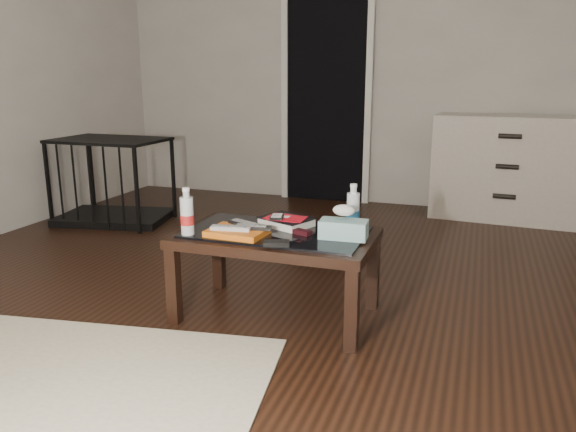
% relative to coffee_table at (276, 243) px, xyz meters
% --- Properties ---
extents(ground, '(5.00, 5.00, 0.00)m').
position_rel_coffee_table_xyz_m(ground, '(-0.11, 0.34, -0.40)').
color(ground, black).
rests_on(ground, ground).
extents(doorway, '(0.90, 0.08, 2.07)m').
position_rel_coffee_table_xyz_m(doorway, '(-0.51, 2.81, 0.63)').
color(doorway, black).
rests_on(doorway, ground).
extents(coffee_table, '(1.00, 0.60, 0.46)m').
position_rel_coffee_table_xyz_m(coffee_table, '(0.00, 0.00, 0.00)').
color(coffee_table, black).
rests_on(coffee_table, ground).
extents(dresser, '(1.24, 0.59, 0.90)m').
position_rel_coffee_table_xyz_m(dresser, '(1.17, 2.57, 0.05)').
color(dresser, beige).
rests_on(dresser, ground).
extents(pet_crate, '(1.00, 0.77, 0.71)m').
position_rel_coffee_table_xyz_m(pet_crate, '(-2.01, 1.39, -0.17)').
color(pet_crate, black).
rests_on(pet_crate, ground).
extents(magazines, '(0.29, 0.23, 0.03)m').
position_rel_coffee_table_xyz_m(magazines, '(-0.16, -0.13, 0.08)').
color(magazines, '#D56314').
rests_on(magazines, coffee_table).
extents(remote_silver, '(0.20, 0.08, 0.02)m').
position_rel_coffee_table_xyz_m(remote_silver, '(-0.18, -0.16, 0.11)').
color(remote_silver, '#AAAAAE').
rests_on(remote_silver, magazines).
extents(remote_black_front, '(0.21, 0.08, 0.02)m').
position_rel_coffee_table_xyz_m(remote_black_front, '(-0.09, -0.11, 0.11)').
color(remote_black_front, black).
rests_on(remote_black_front, magazines).
extents(remote_black_back, '(0.20, 0.13, 0.02)m').
position_rel_coffee_table_xyz_m(remote_black_back, '(-0.15, -0.06, 0.11)').
color(remote_black_back, black).
rests_on(remote_black_back, magazines).
extents(textbook, '(0.31, 0.28, 0.05)m').
position_rel_coffee_table_xyz_m(textbook, '(0.02, 0.11, 0.09)').
color(textbook, black).
rests_on(textbook, coffee_table).
extents(dvd_mailers, '(0.21, 0.16, 0.01)m').
position_rel_coffee_table_xyz_m(dvd_mailers, '(0.01, 0.10, 0.11)').
color(dvd_mailers, red).
rests_on(dvd_mailers, textbook).
extents(ipod, '(0.09, 0.12, 0.02)m').
position_rel_coffee_table_xyz_m(ipod, '(-0.02, 0.06, 0.12)').
color(ipod, black).
rests_on(ipod, dvd_mailers).
extents(flip_phone, '(0.10, 0.07, 0.02)m').
position_rel_coffee_table_xyz_m(flip_phone, '(0.14, -0.01, 0.08)').
color(flip_phone, black).
rests_on(flip_phone, coffee_table).
extents(wallet, '(0.14, 0.10, 0.02)m').
position_rel_coffee_table_xyz_m(wallet, '(0.09, -0.23, 0.07)').
color(wallet, black).
rests_on(wallet, coffee_table).
extents(water_bottle_left, '(0.08, 0.08, 0.24)m').
position_rel_coffee_table_xyz_m(water_bottle_left, '(-0.40, -0.20, 0.18)').
color(water_bottle_left, silver).
rests_on(water_bottle_left, coffee_table).
extents(water_bottle_right, '(0.07, 0.07, 0.24)m').
position_rel_coffee_table_xyz_m(water_bottle_right, '(0.36, 0.16, 0.18)').
color(water_bottle_right, white).
rests_on(water_bottle_right, coffee_table).
extents(tissue_box, '(0.24, 0.13, 0.09)m').
position_rel_coffee_table_xyz_m(tissue_box, '(0.35, -0.01, 0.11)').
color(tissue_box, teal).
rests_on(tissue_box, coffee_table).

